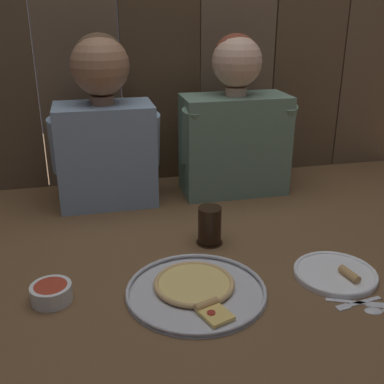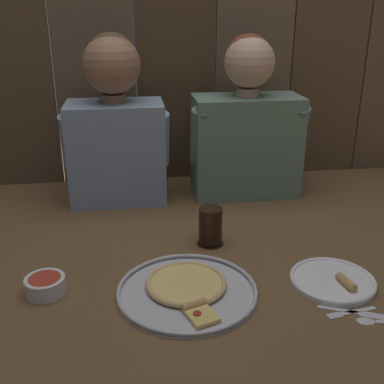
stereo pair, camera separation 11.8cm
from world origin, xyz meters
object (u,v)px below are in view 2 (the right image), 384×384
Objects in this scene: drinking_glass at (210,226)px; diner_left at (115,123)px; pizza_tray at (187,289)px; dipping_bowl at (45,285)px; diner_right at (247,125)px; dinner_plate at (333,280)px.

drinking_glass is 0.54m from diner_left.
pizza_tray is at bearing -74.82° from diner_left.
pizza_tray is at bearing -6.68° from dipping_bowl.
diner_right is at bearing 65.01° from pizza_tray.
pizza_tray is 0.36m from dipping_bowl.
dipping_bowl is at bearing -137.25° from diner_right.
diner_left is 1.01× the size of diner_right.
pizza_tray is 0.39m from dinner_plate.
pizza_tray is at bearing -112.24° from drinking_glass.
drinking_glass is 0.20× the size of diner_left.
diner_right is (0.31, 0.66, 0.26)m from pizza_tray.
dipping_bowl is at bearing 175.84° from dinner_plate.
diner_left is 0.48m from diner_right.
dinner_plate is at bearing -83.04° from diner_right.
diner_right is (0.20, 0.40, 0.21)m from drinking_glass.
diner_left reaches higher than diner_right.
diner_left reaches higher than pizza_tray.
drinking_glass is 0.50m from diner_right.
diner_left is at bearing 124.78° from drinking_glass.
diner_right is at bearing 63.36° from drinking_glass.
pizza_tray is at bearing 178.17° from dinner_plate.
drinking_glass is (0.10, 0.25, 0.05)m from pizza_tray.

